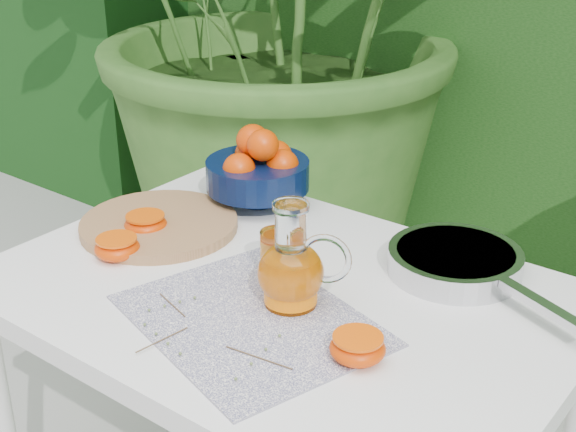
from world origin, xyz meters
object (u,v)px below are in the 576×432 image
Objects in this scene: cutting_board at (159,225)px; saute_pan at (456,261)px; white_table at (281,328)px; juice_pitcher at (292,270)px; fruit_bowl at (259,168)px.

saute_pan reaches higher than cutting_board.
white_table is 2.30× the size of saute_pan.
cutting_board is 0.40m from juice_pitcher.
juice_pitcher is at bearing -10.51° from cutting_board.
saute_pan is at bearing 47.43° from white_table.
saute_pan is at bearing 58.30° from juice_pitcher.
juice_pitcher reaches higher than fruit_bowl.
saute_pan is at bearing 19.42° from cutting_board.
white_table is 0.33m from saute_pan.
cutting_board is at bearing -160.58° from saute_pan.
juice_pitcher reaches higher than cutting_board.
white_table is at bearing 145.81° from juice_pitcher.
white_table is 0.35m from cutting_board.
cutting_board is at bearing 173.53° from white_table.
fruit_bowl reaches higher than white_table.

